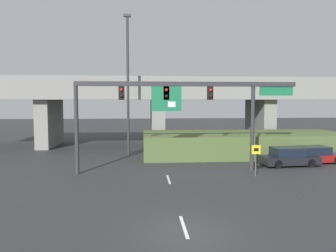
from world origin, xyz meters
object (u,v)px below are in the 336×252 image
object	(u,v)px
parked_sedan_near_right	(289,157)
signal_gantry	(180,100)
highway_light_pole_near	(128,81)
parked_sedan_mid_right	(314,155)
speed_limit_sign	(256,155)

from	to	relation	value
parked_sedan_near_right	signal_gantry	bearing A→B (deg)	-173.10
highway_light_pole_near	parked_sedan_mid_right	bearing A→B (deg)	-19.72
parked_sedan_near_right	parked_sedan_mid_right	bearing A→B (deg)	15.34
signal_gantry	highway_light_pole_near	size ratio (longest dim) A/B	1.19
parked_sedan_near_right	parked_sedan_mid_right	world-z (taller)	parked_sedan_near_right
highway_light_pole_near	parked_sedan_mid_right	size ratio (longest dim) A/B	2.79
highway_light_pole_near	parked_sedan_near_right	bearing A→B (deg)	-26.78
speed_limit_sign	highway_light_pole_near	distance (m)	14.34
parked_sedan_near_right	speed_limit_sign	bearing A→B (deg)	-143.10
signal_gantry	parked_sedan_near_right	bearing A→B (deg)	11.14
parked_sedan_near_right	highway_light_pole_near	bearing A→B (deg)	148.99
parked_sedan_near_right	parked_sedan_mid_right	size ratio (longest dim) A/B	0.96
speed_limit_sign	parked_sedan_mid_right	world-z (taller)	speed_limit_sign
signal_gantry	highway_light_pole_near	bearing A→B (deg)	116.04
parked_sedan_mid_right	speed_limit_sign	bearing A→B (deg)	-153.74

